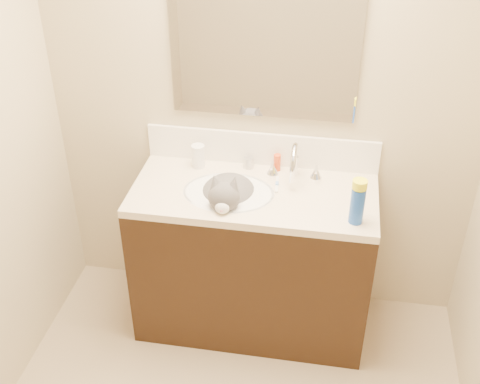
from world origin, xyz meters
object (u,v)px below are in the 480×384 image
(silver_jar, at_px, (248,163))
(spray_can, at_px, (357,206))
(faucet, at_px, (294,165))
(amber_bottle, at_px, (277,163))
(vanity_cabinet, at_px, (253,262))
(basin, at_px, (229,204))
(pill_bottle, at_px, (198,156))
(cat, at_px, (228,198))

(silver_jar, distance_m, spray_can, 0.68)
(faucet, relative_size, amber_bottle, 3.10)
(vanity_cabinet, relative_size, basin, 2.67)
(faucet, xyz_separation_m, amber_bottle, (-0.09, 0.08, -0.04))
(pill_bottle, relative_size, spray_can, 0.70)
(faucet, bearing_deg, silver_jar, 161.72)
(faucet, xyz_separation_m, spray_can, (0.31, -0.31, 0.00))
(cat, bearing_deg, faucet, 26.63)
(faucet, height_order, pill_bottle, faucet)
(faucet, bearing_deg, pill_bottle, 174.62)
(cat, bearing_deg, silver_jar, 73.39)
(pill_bottle, height_order, amber_bottle, pill_bottle)
(silver_jar, xyz_separation_m, amber_bottle, (0.15, -0.00, 0.02))
(cat, xyz_separation_m, spray_can, (0.61, -0.14, 0.12))
(pill_bottle, distance_m, amber_bottle, 0.41)
(faucet, distance_m, silver_jar, 0.26)
(cat, height_order, spray_can, spray_can)
(cat, bearing_deg, pill_bottle, 129.14)
(pill_bottle, xyz_separation_m, amber_bottle, (0.41, 0.03, -0.02))
(faucet, height_order, spray_can, faucet)
(silver_jar, bearing_deg, basin, -103.46)
(faucet, distance_m, spray_can, 0.44)
(cat, bearing_deg, basin, 56.34)
(vanity_cabinet, relative_size, silver_jar, 20.45)
(vanity_cabinet, xyz_separation_m, amber_bottle, (0.09, 0.21, 0.50))
(cat, relative_size, pill_bottle, 3.32)
(pill_bottle, relative_size, silver_jar, 2.09)
(silver_jar, relative_size, amber_bottle, 0.65)
(silver_jar, height_order, amber_bottle, amber_bottle)
(pill_bottle, height_order, silver_jar, pill_bottle)
(vanity_cabinet, height_order, amber_bottle, amber_bottle)
(vanity_cabinet, relative_size, amber_bottle, 13.28)
(basin, distance_m, silver_jar, 0.27)
(basin, bearing_deg, pill_bottle, 132.84)
(silver_jar, xyz_separation_m, spray_can, (0.55, -0.39, 0.06))
(spray_can, bearing_deg, amber_bottle, 136.05)
(basin, xyz_separation_m, amber_bottle, (0.21, 0.24, 0.12))
(basin, xyz_separation_m, pill_bottle, (-0.20, 0.21, 0.13))
(vanity_cabinet, xyz_separation_m, faucet, (0.18, 0.14, 0.54))
(faucet, bearing_deg, basin, -150.88)
(amber_bottle, bearing_deg, vanity_cabinet, -112.24)
(basin, height_order, silver_jar, silver_jar)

